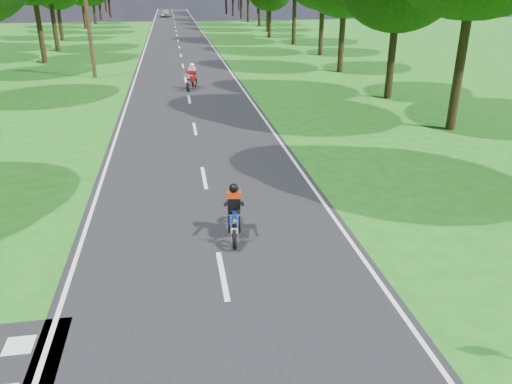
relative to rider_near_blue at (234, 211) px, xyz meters
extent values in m
plane|color=#1C5A14|center=(-0.49, -3.84, -0.69)|extent=(160.00, 160.00, 0.00)
cube|color=black|center=(-0.49, 46.16, -0.68)|extent=(7.00, 140.00, 0.02)
cube|color=silver|center=(-0.49, -1.84, -0.67)|extent=(0.12, 2.00, 0.01)
cube|color=silver|center=(-0.49, 4.16, -0.67)|extent=(0.12, 2.00, 0.01)
cube|color=silver|center=(-0.49, 10.16, -0.67)|extent=(0.12, 2.00, 0.01)
cube|color=silver|center=(-0.49, 16.16, -0.67)|extent=(0.12, 2.00, 0.01)
cube|color=silver|center=(-0.49, 22.16, -0.67)|extent=(0.12, 2.00, 0.01)
cube|color=silver|center=(-0.49, 28.16, -0.67)|extent=(0.12, 2.00, 0.01)
cube|color=silver|center=(-0.49, 34.16, -0.67)|extent=(0.12, 2.00, 0.01)
cube|color=silver|center=(-0.49, 40.16, -0.67)|extent=(0.12, 2.00, 0.01)
cube|color=silver|center=(-0.49, 46.16, -0.67)|extent=(0.12, 2.00, 0.01)
cube|color=silver|center=(-0.49, 52.16, -0.67)|extent=(0.12, 2.00, 0.01)
cube|color=silver|center=(-0.49, 58.16, -0.67)|extent=(0.12, 2.00, 0.01)
cube|color=silver|center=(-0.49, 64.16, -0.67)|extent=(0.12, 2.00, 0.01)
cube|color=silver|center=(-0.49, 70.16, -0.67)|extent=(0.12, 2.00, 0.01)
cube|color=silver|center=(-0.49, 76.16, -0.67)|extent=(0.12, 2.00, 0.01)
cube|color=silver|center=(-0.49, 82.16, -0.67)|extent=(0.12, 2.00, 0.01)
cube|color=silver|center=(-0.49, 88.16, -0.67)|extent=(0.12, 2.00, 0.01)
cube|color=silver|center=(-0.49, 94.16, -0.67)|extent=(0.12, 2.00, 0.01)
cube|color=silver|center=(-0.49, 100.16, -0.67)|extent=(0.12, 2.00, 0.01)
cube|color=silver|center=(-0.49, 106.16, -0.67)|extent=(0.12, 2.00, 0.01)
cube|color=silver|center=(-0.49, 112.16, -0.67)|extent=(0.12, 2.00, 0.01)
cube|color=silver|center=(-3.79, 46.16, -0.67)|extent=(0.10, 140.00, 0.01)
cube|color=silver|center=(2.81, 46.16, -0.67)|extent=(0.10, 140.00, 0.01)
cube|color=silver|center=(-4.29, -3.54, -0.67)|extent=(0.50, 0.50, 0.01)
cylinder|color=black|center=(-11.32, 31.76, 1.47)|extent=(0.40, 0.40, 4.32)
cylinder|color=black|center=(-11.75, 39.26, 1.51)|extent=(0.40, 0.40, 4.40)
cylinder|color=black|center=(-13.10, 48.94, 0.91)|extent=(0.40, 0.40, 3.20)
cylinder|color=black|center=(-11.24, 56.32, 0.92)|extent=(0.40, 0.40, 3.22)
cylinder|color=black|center=(-12.78, 64.08, 1.11)|extent=(0.40, 0.40, 3.61)
cylinder|color=black|center=(-12.43, 71.90, 0.64)|extent=(0.40, 0.40, 2.67)
cylinder|color=black|center=(-12.67, 81.06, 0.85)|extent=(0.40, 0.40, 3.09)
cylinder|color=black|center=(-11.72, 87.58, 1.55)|extent=(0.40, 0.40, 4.48)
cylinder|color=black|center=(-12.77, 96.56, 1.36)|extent=(0.40, 0.40, 4.09)
cylinder|color=black|center=(10.57, 8.36, 1.59)|extent=(0.40, 0.40, 4.56)
cylinder|color=black|center=(10.43, 14.86, 1.06)|extent=(0.40, 0.40, 3.49)
cylinder|color=black|center=(10.57, 23.74, 1.15)|extent=(0.40, 0.40, 3.69)
cylinder|color=black|center=(11.68, 32.58, 1.18)|extent=(0.40, 0.40, 3.74)
cylinder|color=black|center=(11.23, 40.88, 1.63)|extent=(0.40, 0.40, 4.64)
cylinder|color=black|center=(10.06, 48.08, 0.76)|extent=(0.40, 0.40, 2.91)
cylinder|color=black|center=(11.28, 55.56, 1.25)|extent=(0.40, 0.40, 3.88)
cylinder|color=black|center=(11.61, 64.03, 1.40)|extent=(0.40, 0.40, 4.18)
cylinder|color=black|center=(11.31, 72.99, 1.62)|extent=(0.40, 0.40, 4.63)
cylinder|color=black|center=(11.20, 80.28, 0.99)|extent=(0.40, 0.40, 3.36)
cylinder|color=black|center=(10.65, 87.51, 1.35)|extent=(0.40, 0.40, 4.09)
cylinder|color=black|center=(10.19, 95.27, 1.55)|extent=(0.40, 0.40, 4.48)
cylinder|color=black|center=(-14.49, 106.16, 1.23)|extent=(0.40, 0.40, 3.84)
cylinder|color=black|center=(14.51, 108.16, 1.39)|extent=(0.40, 0.40, 4.16)
cylinder|color=black|center=(-16.49, 91.16, 1.07)|extent=(0.40, 0.40, 3.52)
cylinder|color=black|center=(16.51, 94.16, 1.55)|extent=(0.40, 0.40, 4.48)
cylinder|color=#382616|center=(-6.49, 24.16, 3.31)|extent=(0.26, 0.26, 8.00)
imported|color=#B1B4B9|center=(-1.80, 86.92, 0.03)|extent=(2.37, 4.33, 1.40)
camera|label=1|loc=(-1.29, -11.21, 5.27)|focal=35.00mm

